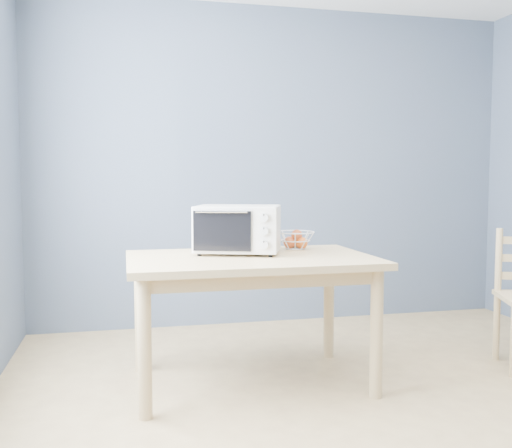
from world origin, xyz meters
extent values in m
cube|color=tan|center=(0.00, 0.00, -0.01)|extent=(4.00, 4.50, 0.01)
cube|color=#4F5B6D|center=(0.00, 2.25, 1.30)|extent=(4.00, 0.01, 2.60)
cube|color=tan|center=(-0.54, 0.85, 0.73)|extent=(1.40, 0.90, 0.04)
cylinder|color=tan|center=(-1.16, 0.48, 0.35)|extent=(0.07, 0.07, 0.71)
cylinder|color=tan|center=(0.08, 0.48, 0.35)|extent=(0.07, 0.07, 0.71)
cylinder|color=tan|center=(-1.16, 1.22, 0.35)|extent=(0.07, 0.07, 0.71)
cylinder|color=tan|center=(0.08, 1.22, 0.35)|extent=(0.07, 0.07, 0.71)
cube|color=beige|center=(-0.59, 0.98, 0.90)|extent=(0.57, 0.47, 0.27)
cube|color=black|center=(-0.65, 1.00, 0.90)|extent=(0.39, 0.37, 0.21)
cube|color=black|center=(-0.71, 0.84, 0.90)|extent=(0.32, 0.12, 0.23)
cylinder|color=silver|center=(-0.71, 0.82, 1.01)|extent=(0.28, 0.11, 0.02)
cube|color=beige|center=(-0.48, 0.77, 0.90)|extent=(0.13, 0.05, 0.25)
cylinder|color=black|center=(-0.83, 0.93, 0.76)|extent=(0.03, 0.03, 0.02)
cylinder|color=black|center=(-0.44, 0.79, 0.76)|extent=(0.03, 0.03, 0.02)
cylinder|color=black|center=(-0.74, 1.17, 0.76)|extent=(0.03, 0.03, 0.02)
cylinder|color=black|center=(-0.35, 1.03, 0.76)|extent=(0.03, 0.03, 0.02)
cylinder|color=silver|center=(-0.48, 0.76, 0.98)|extent=(0.05, 0.03, 0.05)
cylinder|color=silver|center=(-0.48, 0.76, 0.90)|extent=(0.05, 0.03, 0.05)
cylinder|color=silver|center=(-0.48, 0.76, 0.83)|extent=(0.05, 0.03, 0.05)
torus|color=silver|center=(-0.19, 1.10, 0.86)|extent=(0.31, 0.31, 0.01)
torus|color=silver|center=(-0.19, 1.10, 0.81)|extent=(0.24, 0.24, 0.01)
torus|color=silver|center=(-0.19, 1.10, 0.76)|extent=(0.14, 0.14, 0.01)
sphere|color=#B42918|center=(-0.23, 1.11, 0.79)|extent=(0.08, 0.08, 0.08)
sphere|color=#DA5B19|center=(-0.16, 1.08, 0.79)|extent=(0.07, 0.07, 0.07)
sphere|color=#F0A75D|center=(-0.19, 1.15, 0.79)|extent=(0.07, 0.07, 0.07)
sphere|color=#B42918|center=(-0.18, 1.10, 0.84)|extent=(0.07, 0.07, 0.07)
cylinder|color=tan|center=(1.14, 0.91, 0.22)|extent=(0.04, 0.04, 0.44)
cylinder|color=tan|center=(1.14, 0.91, 0.66)|extent=(0.04, 0.04, 0.44)
camera|label=1|loc=(-1.25, -2.34, 1.19)|focal=40.00mm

